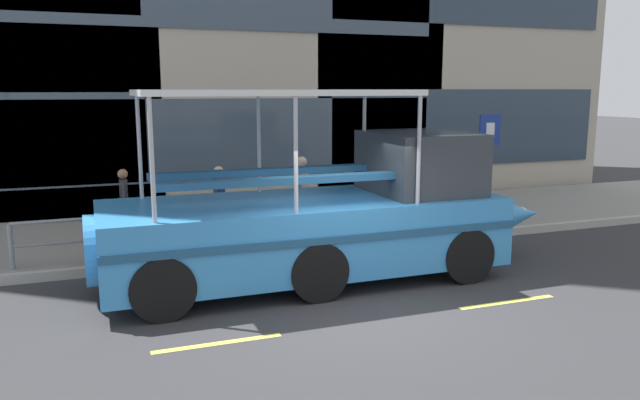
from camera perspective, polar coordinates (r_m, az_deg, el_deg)
name	(u,v)px	position (r m, az deg, el deg)	size (l,w,h in m)	color
ground_plane	(353,303)	(10.26, 3.08, -9.50)	(120.00, 120.00, 0.00)	#333335
sidewalk	(263,228)	(15.33, -5.32, -2.55)	(32.00, 4.80, 0.18)	gray
curb_edge	(294,252)	(13.01, -2.42, -4.81)	(32.00, 0.18, 0.18)	#B2ADA3
lane_centreline	(375,321)	(9.55, 5.13, -11.05)	(25.80, 0.12, 0.01)	#DBD64C
curb_guardrail	(282,217)	(13.13, -3.54, -1.61)	(10.49, 0.09, 0.88)	gray
parking_sign	(488,149)	(15.99, 15.27, 4.56)	(0.60, 0.12, 2.67)	#4C4F54
duck_tour_boat	(332,218)	(11.35, 1.13, -1.65)	(8.93, 2.62, 3.45)	#388CD1
pedestrian_near_bow	(402,186)	(15.09, 7.60, 1.31)	(0.42, 0.30, 1.61)	#1E2338
pedestrian_mid_left	(302,186)	(14.46, -1.69, 1.32)	(0.40, 0.35, 1.74)	black
pedestrian_mid_right	(219,196)	(13.55, -9.27, 0.36)	(0.23, 0.48, 1.65)	black
pedestrian_near_stern	(124,198)	(14.07, -17.64, 0.20)	(0.22, 0.46, 1.58)	#47423D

